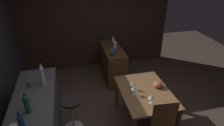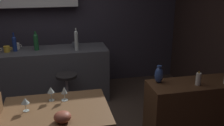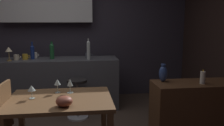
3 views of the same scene
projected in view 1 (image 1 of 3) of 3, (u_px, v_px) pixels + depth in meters
wall_side_right at (86, 20)px, 4.90m from camera, size 0.10×4.40×2.60m
dining_table at (145, 96)px, 3.24m from camera, size 1.11×0.81×0.74m
sideboard_cabinet at (113, 63)px, 4.73m from camera, size 1.10×0.44×0.82m
bar_stool at (72, 114)px, 3.27m from camera, size 0.34×0.34×0.64m
wine_glass_left at (151, 97)px, 2.87m from camera, size 0.08×0.08×0.15m
wine_glass_right at (134, 88)px, 3.05m from camera, size 0.08×0.08×0.16m
wine_glass_center at (133, 83)px, 3.18m from camera, size 0.07×0.07×0.16m
fruit_bowl at (158, 84)px, 3.27m from camera, size 0.17×0.17×0.10m
wine_bottle_green at (27, 103)px, 2.46m from camera, size 0.08×0.08×0.31m
wine_bottle_cobalt at (21, 123)px, 2.18m from camera, size 0.07×0.07×0.30m
wine_bottle_clear at (42, 75)px, 3.02m from camera, size 0.06×0.06×0.36m
cup_slate at (30, 83)px, 3.03m from camera, size 0.13×0.09×0.09m
pillar_candle_tall at (113, 40)px, 4.84m from camera, size 0.06×0.06×0.14m
pillar_candle_short at (115, 45)px, 4.53m from camera, size 0.06×0.06×0.18m
vase_ceramic_blue at (113, 52)px, 4.11m from camera, size 0.10×0.10×0.22m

